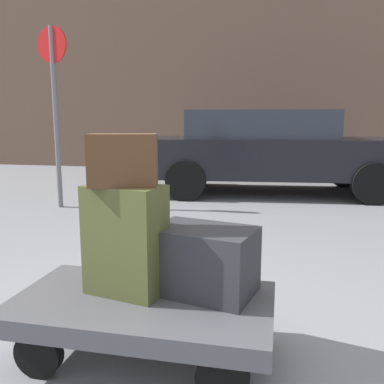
{
  "coord_description": "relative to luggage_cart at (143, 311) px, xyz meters",
  "views": [
    {
      "loc": [
        0.66,
        -1.86,
        1.23
      ],
      "look_at": [
        0.0,
        1.2,
        0.69
      ],
      "focal_mm": 38.06,
      "sensor_mm": 36.0,
      "label": 1
    }
  ],
  "objects": [
    {
      "name": "suitcase_olive_center",
      "position": [
        -0.11,
        0.06,
        0.36
      ],
      "size": [
        0.44,
        0.31,
        0.57
      ],
      "primitive_type": "cube",
      "rotation": [
        0.0,
        0.0,
        -0.21
      ],
      "color": "#4C5128",
      "rests_on": "luggage_cart"
    },
    {
      "name": "no_parking_sign",
      "position": [
        -2.46,
        3.45,
        1.29
      ],
      "size": [
        0.49,
        0.12,
        2.53
      ],
      "color": "slate",
      "rests_on": "ground_plane"
    },
    {
      "name": "bollard_kerb_near",
      "position": [
        2.01,
        6.36,
        0.05
      ],
      "size": [
        0.26,
        0.26,
        0.64
      ],
      "primitive_type": "cylinder",
      "color": "#383838",
      "rests_on": "ground_plane"
    },
    {
      "name": "duffel_bag_brown_topmost_pile",
      "position": [
        -0.11,
        0.06,
        0.77
      ],
      "size": [
        0.38,
        0.28,
        0.26
      ],
      "primitive_type": "cube",
      "rotation": [
        0.0,
        0.0,
        0.26
      ],
      "color": "#51331E",
      "rests_on": "suitcase_olive_center"
    },
    {
      "name": "ground_plane",
      "position": [
        0.0,
        0.0,
        -0.27
      ],
      "size": [
        60.0,
        60.0,
        0.0
      ],
      "primitive_type": "plane",
      "color": "gray"
    },
    {
      "name": "duffel_bag_charcoal_front_left",
      "position": [
        0.29,
        0.15,
        0.25
      ],
      "size": [
        0.6,
        0.47,
        0.35
      ],
      "primitive_type": "cube",
      "rotation": [
        0.0,
        0.0,
        -0.24
      ],
      "color": "#2D2D33",
      "rests_on": "luggage_cart"
    },
    {
      "name": "luggage_cart",
      "position": [
        0.0,
        0.0,
        0.0
      ],
      "size": [
        1.32,
        0.73,
        0.34
      ],
      "color": "#4C4C51",
      "rests_on": "ground_plane"
    },
    {
      "name": "parked_car",
      "position": [
        0.49,
        5.32,
        0.49
      ],
      "size": [
        4.46,
        2.25,
        1.42
      ],
      "color": "black",
      "rests_on": "ground_plane"
    }
  ]
}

